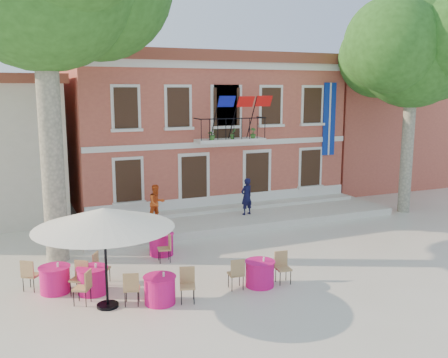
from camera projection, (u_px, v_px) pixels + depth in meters
The scene contains 13 objects.
ground at pixel (242, 257), 17.36m from camera, with size 90.00×90.00×0.00m, color beige.
main_building at pixel (196, 127), 26.50m from camera, with size 13.50×9.59×7.50m.
neighbor_east at pixel (365, 130), 32.20m from camera, with size 9.40×9.40×6.40m.
terrace at pixel (241, 218), 22.09m from camera, with size 14.00×3.40×0.30m, color silver.
plane_tree_east at pixel (413, 53), 22.61m from camera, with size 5.10×5.10×10.02m.
patio_umbrella at pixel (104, 218), 12.94m from camera, with size 3.67×3.67×2.73m.
pedestrian_navy at pixel (247, 196), 21.98m from camera, with size 0.60×0.39×1.63m, color black.
pedestrian_orange at pixel (157, 203), 20.82m from camera, with size 0.76×0.59×1.56m, color #EE571C.
cafe_table_0 at pixel (55, 278), 14.27m from camera, with size 1.80×1.47×0.95m.
cafe_table_1 at pixel (160, 289), 13.53m from camera, with size 1.96×0.98×0.95m.
cafe_table_2 at pixel (93, 279), 14.20m from camera, with size 1.33×1.87×0.95m.
cafe_table_3 at pixel (161, 243), 17.55m from camera, with size 0.90×1.96×0.95m.
cafe_table_4 at pixel (260, 272), 14.73m from camera, with size 1.96×0.90×0.95m.
Camera 1 is at (-7.17, -15.00, 5.72)m, focal length 40.00 mm.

